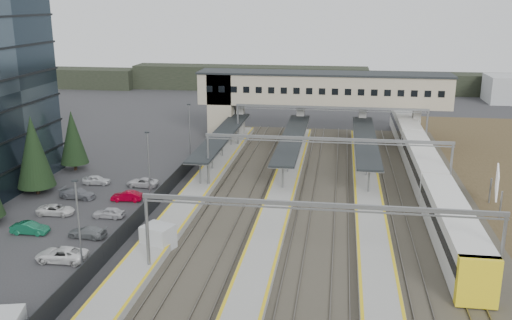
% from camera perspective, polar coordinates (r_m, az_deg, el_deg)
% --- Properties ---
extents(ground, '(220.00, 220.00, 0.00)m').
position_cam_1_polar(ground, '(56.38, -6.01, -7.74)').
color(ground, '#2B2B2D').
rests_on(ground, ground).
extents(car_park, '(10.70, 44.50, 1.29)m').
position_cam_1_polar(car_park, '(54.77, -21.98, -8.91)').
color(car_park, silver).
rests_on(car_park, ground).
extents(lampposts, '(0.50, 53.25, 8.07)m').
position_cam_1_polar(lampposts, '(58.39, -13.46, -2.71)').
color(lampposts, gray).
rests_on(lampposts, ground).
extents(fence, '(0.08, 90.00, 2.00)m').
position_cam_1_polar(fence, '(62.26, -10.71, -4.63)').
color(fence, '#26282B').
rests_on(fence, ground).
extents(relay_cabin_far, '(3.26, 2.99, 2.46)m').
position_cam_1_polar(relay_cabin_far, '(53.68, -9.75, -7.71)').
color(relay_cabin_far, '#AAAEB0').
rests_on(relay_cabin_far, ground).
extents(rail_corridor, '(34.00, 90.00, 0.92)m').
position_cam_1_polar(rail_corridor, '(59.39, 4.01, -6.14)').
color(rail_corridor, '#39342C').
rests_on(rail_corridor, ground).
extents(canopies, '(23.10, 30.00, 3.28)m').
position_cam_1_polar(canopies, '(79.42, 3.67, 2.26)').
color(canopies, black).
rests_on(canopies, ground).
extents(footbridge, '(40.40, 6.40, 11.20)m').
position_cam_1_polar(footbridge, '(93.28, 4.95, 6.76)').
color(footbridge, tan).
rests_on(footbridge, ground).
extents(gantries, '(28.40, 62.28, 7.17)m').
position_cam_1_polar(gantries, '(55.47, 6.69, -1.55)').
color(gantries, gray).
rests_on(gantries, ground).
extents(train, '(3.11, 64.93, 3.91)m').
position_cam_1_polar(train, '(75.44, 16.27, -0.41)').
color(train, silver).
rests_on(train, ground).
extents(billboard, '(1.42, 5.50, 4.70)m').
position_cam_1_polar(billboard, '(67.29, 22.96, -2.17)').
color(billboard, gray).
rests_on(billboard, ground).
extents(treeline_far, '(170.00, 19.00, 7.00)m').
position_cam_1_polar(treeline_far, '(143.96, 12.71, 7.59)').
color(treeline_far, black).
rests_on(treeline_far, ground).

